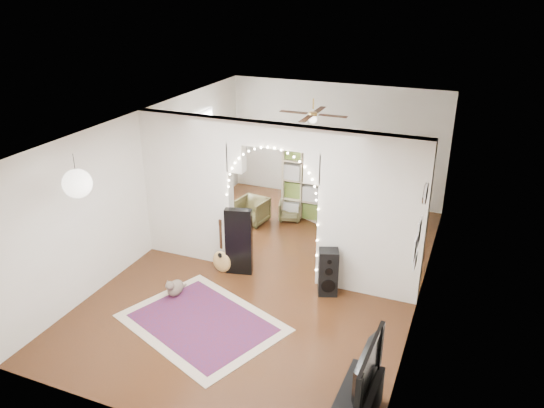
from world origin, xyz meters
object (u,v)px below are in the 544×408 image
at_px(floor_speaker, 328,272).
at_px(media_console, 357,407).
at_px(dining_chair_right, 290,210).
at_px(bookcase, 323,182).
at_px(dining_chair_left, 252,211).
at_px(dining_table, 334,175).
at_px(acoustic_guitar, 221,253).

bearing_deg(floor_speaker, media_console, -87.09).
bearing_deg(dining_chair_right, floor_speaker, -73.18).
bearing_deg(bookcase, dining_chair_left, -129.01).
relative_size(bookcase, dining_chair_right, 3.75).
xyz_separation_m(floor_speaker, dining_chair_right, (-1.59, 2.50, -0.19)).
bearing_deg(bookcase, floor_speaker, -46.66).
relative_size(floor_speaker, dining_chair_left, 1.33).
bearing_deg(dining_chair_left, dining_table, 61.22).
height_order(floor_speaker, dining_table, floor_speaker).
bearing_deg(floor_speaker, acoustic_guitar, 160.51).
height_order(media_console, dining_chair_right, media_console).
xyz_separation_m(acoustic_guitar, dining_table, (0.94, 3.78, 0.30)).
bearing_deg(media_console, bookcase, 112.89).
xyz_separation_m(acoustic_guitar, media_console, (3.04, -2.51, -0.13)).
bearing_deg(media_console, acoustic_guitar, 142.11).
bearing_deg(dining_chair_right, acoustic_guitar, -113.26).
distance_m(floor_speaker, dining_chair_left, 3.07).
relative_size(floor_speaker, dining_chair_right, 1.71).
height_order(media_console, dining_chair_left, dining_chair_left).
xyz_separation_m(dining_table, dining_chair_left, (-1.29, -1.70, -0.41)).
height_order(floor_speaker, dining_chair_left, floor_speaker).
xyz_separation_m(floor_speaker, dining_table, (-0.99, 3.74, 0.28)).
bearing_deg(dining_chair_left, dining_chair_right, 41.71).
bearing_deg(dining_chair_left, acoustic_guitar, -71.92).
xyz_separation_m(bookcase, dining_table, (-0.05, 1.02, -0.19)).
distance_m(media_console, dining_chair_right, 5.73).
bearing_deg(dining_chair_left, media_console, -45.04).
relative_size(acoustic_guitar, dining_table, 0.66).
relative_size(media_console, dining_table, 0.76).
height_order(bookcase, dining_chair_right, bookcase).
relative_size(floor_speaker, media_console, 0.80).
bearing_deg(acoustic_guitar, bookcase, 87.10).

